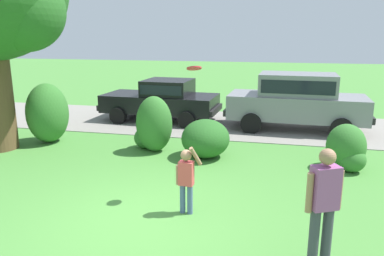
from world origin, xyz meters
The scene contains 11 objects.
ground_plane centered at (0.00, 0.00, 0.00)m, with size 80.00×80.00×0.00m, color #478438.
driveway_strip centered at (0.00, 7.58, 0.01)m, with size 28.00×4.40×0.02m, color gray.
shrub_near_tree centered at (-4.46, 4.10, 0.89)m, with size 1.19×1.31×1.79m.
shrub_centre_left centered at (-1.11, 3.97, 0.70)m, with size 1.18×1.01×1.55m.
shrub_centre centered at (0.41, 3.78, 0.48)m, with size 1.27×1.35×1.01m.
shrub_centre_right centered at (3.92, 3.60, 0.50)m, with size 0.93×1.04×1.10m.
parked_sedan centered at (-1.97, 7.66, 0.85)m, with size 4.47×2.24×1.56m.
parked_suv centered at (2.85, 7.36, 1.08)m, with size 4.77×2.25×1.92m.
child_thrower centered at (0.71, 0.46, 0.72)m, with size 0.46×0.25×1.29m.
frisbee centered at (0.69, 1.16, 2.57)m, with size 0.29×0.28×0.14m.
adult_onlooker centered at (2.90, -0.74, 0.98)m, with size 0.48×0.36×1.74m.
Camera 1 is at (2.23, -5.68, 3.17)m, focal length 35.26 mm.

